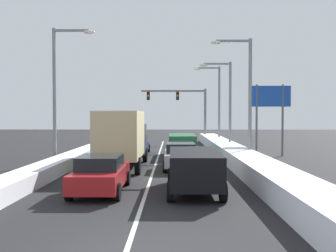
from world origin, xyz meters
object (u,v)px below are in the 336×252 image
Objects in this scene: suv_black_right_lane_nearest at (194,167)px; street_lamp_right_far at (216,98)px; street_lamp_right_near at (244,89)px; street_lamp_left_mid at (60,84)px; sedan_red_center_lane_nearest at (101,174)px; box_truck_center_lane_second at (122,136)px; roadside_sign_right at (270,104)px; sedan_silver_right_lane_second at (180,156)px; sedan_navy_center_lane_third at (137,144)px; suv_green_right_lane_third at (182,143)px; traffic_light_gantry at (185,104)px; street_lamp_right_mid at (226,98)px.

street_lamp_right_far is at bearing 81.25° from suv_black_right_lane_nearest.
street_lamp_right_near is 0.94× the size of street_lamp_left_mid.
box_truck_center_lane_second is (-0.04, 6.99, 1.14)m from sedan_red_center_lane_nearest.
box_truck_center_lane_second is 12.65m from roadside_sign_right.
box_truck_center_lane_second is 5.41m from street_lamp_left_mid.
suv_black_right_lane_nearest is 15.54m from roadside_sign_right.
box_truck_center_lane_second reaches higher than sedan_silver_right_lane_second.
box_truck_center_lane_second is 8.27m from sedan_navy_center_lane_third.
suv_green_right_lane_third is 10.03m from street_lamp_left_mid.
street_lamp_right_near is (3.76, 8.96, 3.81)m from suv_black_right_lane_nearest.
street_lamp_right_near is (7.53, -6.15, 4.06)m from sedan_navy_center_lane_third.
sedan_navy_center_lane_third is at bearing 104.02° from suv_black_right_lane_nearest.
sedan_silver_right_lane_second is 8.85m from street_lamp_left_mid.
street_lamp_right_mid reaches higher than traffic_light_gantry.
roadside_sign_right is at bearing -36.47° from street_lamp_right_mid.
suv_black_right_lane_nearest is at bearing -115.73° from roadside_sign_right.
street_lamp_right_near is (7.54, 9.02, 4.06)m from sedan_red_center_lane_nearest.
suv_black_right_lane_nearest is 3.80m from sedan_red_center_lane_nearest.
street_lamp_right_near reaches higher than sedan_silver_right_lane_second.
sedan_navy_center_lane_third is 10.54m from street_lamp_right_near.
street_lamp_right_near reaches higher than box_truck_center_lane_second.
street_lamp_right_mid reaches higher than roadside_sign_right.
suv_black_right_lane_nearest is 0.61× the size of street_lamp_right_far.
street_lamp_right_near is (4.15, 2.17, 4.06)m from sedan_silver_right_lane_second.
sedan_silver_right_lane_second is at bearing 93.35° from suv_black_right_lane_nearest.
street_lamp_left_mid reaches higher than roadside_sign_right.
traffic_light_gantry reaches higher than suv_black_right_lane_nearest.
street_lamp_left_mid reaches higher than box_truck_center_lane_second.
traffic_light_gantry is at bearing 103.36° from street_lamp_right_mid.
box_truck_center_lane_second is 17.97m from street_lamp_right_far.
sedan_navy_center_lane_third is 0.56× the size of street_lamp_right_far.
suv_green_right_lane_third is 7.42m from roadside_sign_right.
sedan_red_center_lane_nearest is at bearing -105.49° from suv_green_right_lane_third.
box_truck_center_lane_second is at bearing -129.11° from street_lamp_right_mid.
street_lamp_right_far is (-0.21, 14.08, 0.02)m from street_lamp_right_near.
street_lamp_right_mid is at bearing 91.68° from street_lamp_right_near.
roadside_sign_right is at bearing -7.57° from sedan_navy_center_lane_third.
box_truck_center_lane_second reaches higher than sedan_navy_center_lane_third.
suv_black_right_lane_nearest is 1.00× the size of suv_green_right_lane_third.
street_lamp_right_near is at bearing 3.00° from street_lamp_left_mid.
sedan_silver_right_lane_second is at bearing -11.66° from street_lamp_left_mid.
sedan_silver_right_lane_second is at bearing -103.64° from street_lamp_right_far.
street_lamp_left_mid is (-11.70, -0.61, 0.29)m from street_lamp_right_near.
street_lamp_right_far reaches higher than suv_black_right_lane_nearest.
street_lamp_right_far is at bearing 90.01° from street_lamp_right_mid.
sedan_red_center_lane_nearest is 0.56× the size of street_lamp_right_far.
sedan_red_center_lane_nearest is 0.56× the size of street_lamp_right_near.
street_lamp_left_mid reaches higher than sedan_silver_right_lane_second.
suv_black_right_lane_nearest reaches higher than sedan_red_center_lane_nearest.
suv_green_right_lane_third is 0.65× the size of traffic_light_gantry.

